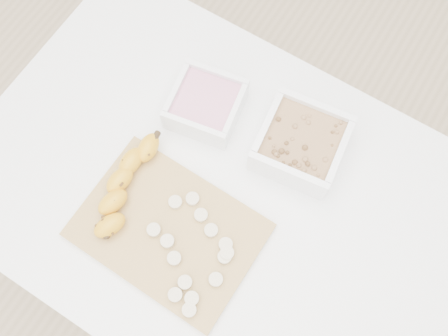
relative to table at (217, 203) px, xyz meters
The scene contains 7 objects.
ground 0.65m from the table, ahead, with size 3.50×3.50×0.00m, color #C6AD89.
table is the anchor object (origin of this frame).
bowl_yogurt 0.22m from the table, 128.83° to the left, with size 0.16×0.16×0.06m.
bowl_granola 0.23m from the table, 58.67° to the left, with size 0.18×0.18×0.08m.
cutting_board 0.16m from the table, 105.79° to the right, with size 0.34×0.24×0.01m, color tan.
banana 0.22m from the table, 147.12° to the right, with size 0.06×0.22×0.04m, color orange, non-canonical shape.
banana_slices 0.18m from the table, 75.46° to the right, with size 0.17×0.20×0.02m.
Camera 1 is at (0.17, -0.24, 1.70)m, focal length 40.00 mm.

